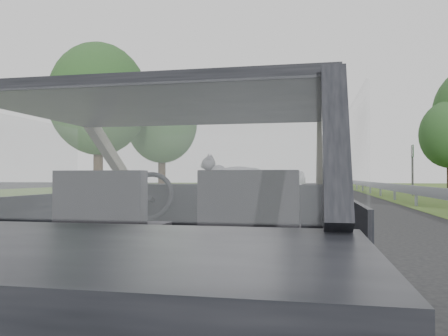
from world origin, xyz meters
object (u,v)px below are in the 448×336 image
at_px(subject_car, 192,231).
at_px(other_car, 290,182).
at_px(highway_sign, 412,171).
at_px(cat, 238,174).

relative_size(subject_car, other_car, 0.95).
relative_size(subject_car, highway_sign, 1.44).
distance_m(other_car, highway_sign, 7.08).
height_order(subject_car, other_car, subject_car).
bearing_deg(highway_sign, cat, -98.07).
bearing_deg(highway_sign, subject_car, -98.08).
bearing_deg(subject_car, highway_sign, 74.76).
bearing_deg(subject_car, other_car, 91.17).
xyz_separation_m(subject_car, other_car, (-0.51, 24.91, -0.03)).
distance_m(subject_car, other_car, 24.92).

